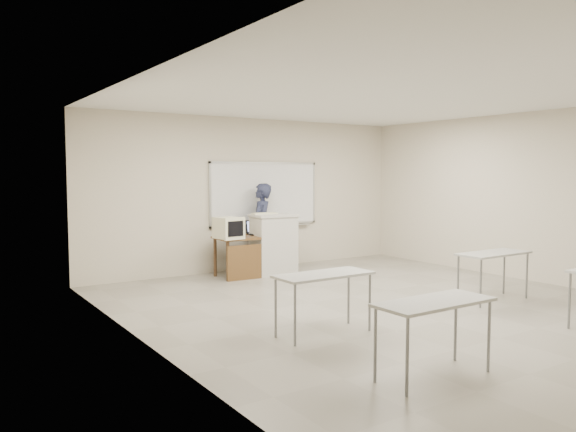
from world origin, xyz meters
TOP-DOWN VIEW (x-y plane):
  - floor at (0.00, 0.00)m, footprint 7.00×8.00m
  - whiteboard at (0.30, 3.97)m, footprint 2.48×0.10m
  - student_desks at (-0.00, -1.35)m, footprint 4.40×2.20m
  - instructor_desk at (-0.40, 3.19)m, footprint 1.35×0.68m
  - podium at (0.02, 3.20)m, footprint 0.81×0.59m
  - crt_monitor at (-0.95, 3.18)m, footprint 0.42×0.47m
  - laptop at (-0.20, 3.46)m, footprint 0.36×0.33m
  - mouse at (-0.20, 3.10)m, footprint 0.10×0.06m
  - keyboard at (-0.13, 3.28)m, footprint 0.49×0.19m
  - presenter at (0.06, 3.72)m, footprint 0.74×0.73m

SIDE VIEW (x-z plane):
  - floor at x=0.00m, z-range -0.01..0.00m
  - instructor_desk at x=-0.40m, z-range 0.16..0.91m
  - podium at x=0.02m, z-range 0.00..1.15m
  - student_desks at x=0.00m, z-range 0.31..1.04m
  - mouse at x=-0.20m, z-range 0.75..0.79m
  - laptop at x=-0.20m, z-range 0.68..0.94m
  - presenter at x=0.06m, z-range 0.00..1.72m
  - crt_monitor at x=-0.95m, z-range 0.74..1.14m
  - keyboard at x=-0.13m, z-range 1.14..1.17m
  - whiteboard at x=0.30m, z-range 0.83..2.14m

